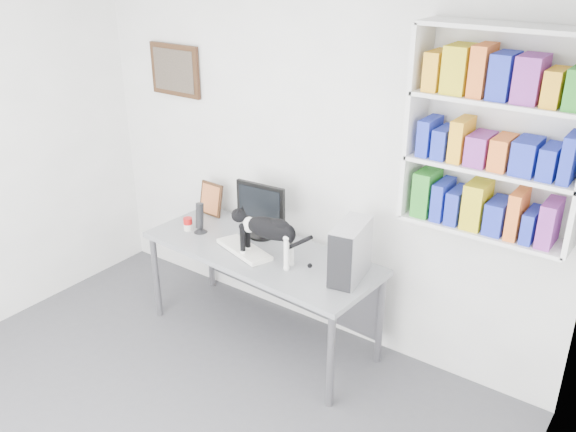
{
  "coord_description": "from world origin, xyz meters",
  "views": [
    {
      "loc": [
        2.39,
        -1.59,
        2.87
      ],
      "look_at": [
        0.16,
        1.53,
        1.13
      ],
      "focal_mm": 38.0,
      "sensor_mm": 36.0,
      "label": 1
    }
  ],
  "objects_px": {
    "bookshelf": "(496,135)",
    "cat": "(268,239)",
    "desk": "(261,295)",
    "keyboard": "(244,249)",
    "leaning_print": "(211,198)",
    "monitor": "(261,210)",
    "pc_tower": "(350,251)",
    "soup_can": "(188,224)",
    "speaker": "(200,217)"
  },
  "relations": [
    {
      "from": "desk",
      "to": "cat",
      "type": "distance_m",
      "value": 0.6
    },
    {
      "from": "desk",
      "to": "speaker",
      "type": "bearing_deg",
      "value": -173.59
    },
    {
      "from": "bookshelf",
      "to": "keyboard",
      "type": "height_order",
      "value": "bookshelf"
    },
    {
      "from": "keyboard",
      "to": "cat",
      "type": "distance_m",
      "value": 0.29
    },
    {
      "from": "keyboard",
      "to": "leaning_print",
      "type": "distance_m",
      "value": 0.76
    },
    {
      "from": "bookshelf",
      "to": "monitor",
      "type": "bearing_deg",
      "value": -176.44
    },
    {
      "from": "soup_can",
      "to": "desk",
      "type": "bearing_deg",
      "value": 5.04
    },
    {
      "from": "desk",
      "to": "soup_can",
      "type": "height_order",
      "value": "soup_can"
    },
    {
      "from": "desk",
      "to": "leaning_print",
      "type": "distance_m",
      "value": 0.95
    },
    {
      "from": "desk",
      "to": "keyboard",
      "type": "bearing_deg",
      "value": -129.66
    },
    {
      "from": "bookshelf",
      "to": "cat",
      "type": "height_order",
      "value": "bookshelf"
    },
    {
      "from": "speaker",
      "to": "leaning_print",
      "type": "distance_m",
      "value": 0.35
    },
    {
      "from": "speaker",
      "to": "cat",
      "type": "distance_m",
      "value": 0.74
    },
    {
      "from": "bookshelf",
      "to": "leaning_print",
      "type": "distance_m",
      "value": 2.44
    },
    {
      "from": "keyboard",
      "to": "soup_can",
      "type": "xyz_separation_m",
      "value": [
        -0.6,
        0.03,
        0.03
      ]
    },
    {
      "from": "bookshelf",
      "to": "soup_can",
      "type": "height_order",
      "value": "bookshelf"
    },
    {
      "from": "pc_tower",
      "to": "leaning_print",
      "type": "height_order",
      "value": "pc_tower"
    },
    {
      "from": "monitor",
      "to": "speaker",
      "type": "xyz_separation_m",
      "value": [
        -0.44,
        -0.22,
        -0.1
      ]
    },
    {
      "from": "keyboard",
      "to": "leaning_print",
      "type": "height_order",
      "value": "leaning_print"
    },
    {
      "from": "bookshelf",
      "to": "keyboard",
      "type": "bearing_deg",
      "value": -166.56
    },
    {
      "from": "bookshelf",
      "to": "desk",
      "type": "relative_size",
      "value": 0.67
    },
    {
      "from": "leaning_print",
      "to": "cat",
      "type": "distance_m",
      "value": 0.98
    },
    {
      "from": "monitor",
      "to": "speaker",
      "type": "height_order",
      "value": "monitor"
    },
    {
      "from": "desk",
      "to": "monitor",
      "type": "relative_size",
      "value": 4.15
    },
    {
      "from": "keyboard",
      "to": "pc_tower",
      "type": "xyz_separation_m",
      "value": [
        0.82,
        0.13,
        0.18
      ]
    },
    {
      "from": "bookshelf",
      "to": "monitor",
      "type": "relative_size",
      "value": 2.78
    },
    {
      "from": "soup_can",
      "to": "cat",
      "type": "bearing_deg",
      "value": -3.35
    },
    {
      "from": "monitor",
      "to": "pc_tower",
      "type": "height_order",
      "value": "monitor"
    },
    {
      "from": "pc_tower",
      "to": "bookshelf",
      "type": "bearing_deg",
      "value": 8.39
    },
    {
      "from": "pc_tower",
      "to": "soup_can",
      "type": "relative_size",
      "value": 3.82
    },
    {
      "from": "pc_tower",
      "to": "desk",
      "type": "bearing_deg",
      "value": 173.22
    },
    {
      "from": "bookshelf",
      "to": "speaker",
      "type": "bearing_deg",
      "value": -171.18
    },
    {
      "from": "leaning_print",
      "to": "cat",
      "type": "xyz_separation_m",
      "value": [
        0.9,
        -0.39,
        0.04
      ]
    },
    {
      "from": "pc_tower",
      "to": "cat",
      "type": "bearing_deg",
      "value": -175.45
    },
    {
      "from": "bookshelf",
      "to": "cat",
      "type": "distance_m",
      "value": 1.67
    },
    {
      "from": "bookshelf",
      "to": "speaker",
      "type": "relative_size",
      "value": 4.9
    },
    {
      "from": "monitor",
      "to": "keyboard",
      "type": "height_order",
      "value": "monitor"
    },
    {
      "from": "soup_can",
      "to": "cat",
      "type": "height_order",
      "value": "cat"
    },
    {
      "from": "pc_tower",
      "to": "soup_can",
      "type": "bearing_deg",
      "value": 174.19
    },
    {
      "from": "monitor",
      "to": "leaning_print",
      "type": "relative_size",
      "value": 1.56
    },
    {
      "from": "desk",
      "to": "cat",
      "type": "height_order",
      "value": "cat"
    },
    {
      "from": "bookshelf",
      "to": "speaker",
      "type": "height_order",
      "value": "bookshelf"
    },
    {
      "from": "monitor",
      "to": "cat",
      "type": "height_order",
      "value": "monitor"
    },
    {
      "from": "cat",
      "to": "speaker",
      "type": "bearing_deg",
      "value": 167.54
    },
    {
      "from": "desk",
      "to": "speaker",
      "type": "relative_size",
      "value": 7.31
    },
    {
      "from": "bookshelf",
      "to": "soup_can",
      "type": "xyz_separation_m",
      "value": [
        -2.19,
        -0.35,
        -1.03
      ]
    },
    {
      "from": "monitor",
      "to": "cat",
      "type": "relative_size",
      "value": 0.76
    },
    {
      "from": "desk",
      "to": "leaning_print",
      "type": "bearing_deg",
      "value": 162.55
    },
    {
      "from": "bookshelf",
      "to": "cat",
      "type": "bearing_deg",
      "value": -163.43
    },
    {
      "from": "soup_can",
      "to": "cat",
      "type": "relative_size",
      "value": 0.18
    }
  ]
}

